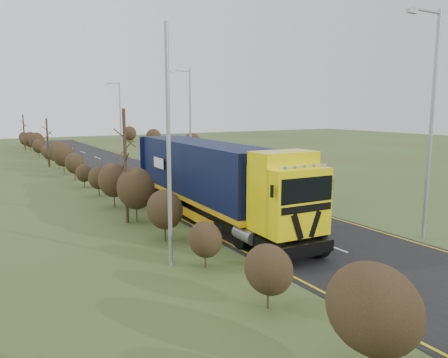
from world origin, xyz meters
name	(u,v)px	position (x,y,z in m)	size (l,w,h in m)	color
ground	(271,224)	(0.00, 0.00, 0.00)	(160.00, 160.00, 0.00)	#404E21
road	(189,193)	(0.00, 10.00, 0.01)	(8.00, 120.00, 0.02)	black
layby	(204,170)	(6.50, 20.00, 0.01)	(6.00, 18.00, 0.02)	#292725
lane_markings	(191,193)	(0.00, 9.69, 0.03)	(7.52, 116.00, 0.01)	gold
hedgerow	(115,182)	(-6.00, 7.89, 1.62)	(2.24, 102.04, 6.05)	black
lorry	(213,177)	(-2.51, 1.78, 2.46)	(3.08, 15.66, 4.34)	black
car_red_hatchback	(195,163)	(5.74, 20.55, 0.65)	(1.54, 3.82, 1.30)	#981207
car_blue_sedan	(204,162)	(6.57, 20.26, 0.74)	(1.57, 4.51, 1.49)	#0A1537
streetlight_near	(430,116)	(4.45, -5.77, 5.72)	(2.18, 0.21, 10.30)	gray
streetlight_mid	(189,116)	(4.47, 19.10, 5.31)	(2.04, 0.19, 9.60)	gray
streetlight_far	(119,113)	(5.67, 44.89, 5.36)	(2.06, 0.19, 9.70)	gray
left_pole	(169,149)	(-7.04, -3.06, 4.57)	(0.16, 0.16, 9.14)	gray
speed_sign	(241,166)	(5.00, 10.86, 1.50)	(0.60, 0.10, 2.17)	gray
warning_board	(161,153)	(5.13, 27.89, 1.02)	(0.65, 0.11, 1.71)	gray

